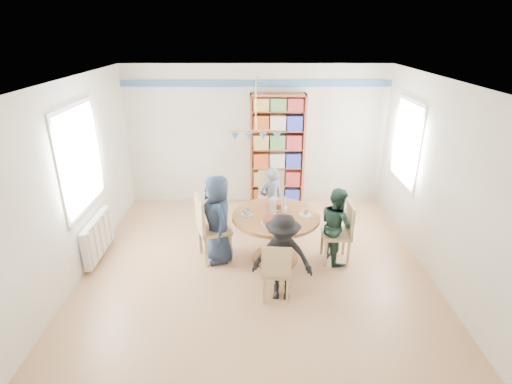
{
  "coord_description": "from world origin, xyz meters",
  "views": [
    {
      "loc": [
        -0.01,
        -5.05,
        3.32
      ],
      "look_at": [
        0.0,
        0.4,
        1.05
      ],
      "focal_mm": 28.0,
      "sensor_mm": 36.0,
      "label": 1
    }
  ],
  "objects_px": {
    "dining_table": "(276,227)",
    "chair_left": "(208,226)",
    "chair_near": "(276,269)",
    "chair_right": "(342,230)",
    "person_far": "(271,200)",
    "radiator": "(98,237)",
    "chair_far": "(271,198)",
    "person_near": "(282,258)",
    "bookshelf": "(277,152)",
    "person_right": "(337,225)",
    "person_left": "(218,219)"
  },
  "relations": [
    {
      "from": "chair_far",
      "to": "person_left",
      "type": "xyz_separation_m",
      "value": [
        -0.83,
        -1.06,
        0.12
      ]
    },
    {
      "from": "person_right",
      "to": "chair_left",
      "type": "bearing_deg",
      "value": 71.18
    },
    {
      "from": "person_near",
      "to": "bookshelf",
      "type": "bearing_deg",
      "value": 95.48
    },
    {
      "from": "person_left",
      "to": "chair_far",
      "type": "bearing_deg",
      "value": 123.19
    },
    {
      "from": "chair_right",
      "to": "chair_near",
      "type": "height_order",
      "value": "chair_right"
    },
    {
      "from": "chair_right",
      "to": "person_near",
      "type": "height_order",
      "value": "person_near"
    },
    {
      "from": "chair_left",
      "to": "chair_near",
      "type": "height_order",
      "value": "chair_left"
    },
    {
      "from": "bookshelf",
      "to": "person_far",
      "type": "bearing_deg",
      "value": -97.43
    },
    {
      "from": "chair_left",
      "to": "chair_far",
      "type": "height_order",
      "value": "chair_left"
    },
    {
      "from": "radiator",
      "to": "person_far",
      "type": "bearing_deg",
      "value": 17.24
    },
    {
      "from": "radiator",
      "to": "person_near",
      "type": "relative_size",
      "value": 0.83
    },
    {
      "from": "radiator",
      "to": "bookshelf",
      "type": "xyz_separation_m",
      "value": [
        2.83,
        2.04,
        0.73
      ]
    },
    {
      "from": "dining_table",
      "to": "chair_right",
      "type": "distance_m",
      "value": 0.98
    },
    {
      "from": "chair_near",
      "to": "chair_right",
      "type": "bearing_deg",
      "value": 43.29
    },
    {
      "from": "radiator",
      "to": "person_near",
      "type": "xyz_separation_m",
      "value": [
        2.75,
        -1.0,
        0.25
      ]
    },
    {
      "from": "dining_table",
      "to": "bookshelf",
      "type": "bearing_deg",
      "value": 86.86
    },
    {
      "from": "dining_table",
      "to": "chair_near",
      "type": "xyz_separation_m",
      "value": [
        -0.04,
        -0.99,
        -0.09
      ]
    },
    {
      "from": "dining_table",
      "to": "bookshelf",
      "type": "xyz_separation_m",
      "value": [
        0.12,
        2.1,
        0.52
      ]
    },
    {
      "from": "chair_near",
      "to": "chair_left",
      "type": "bearing_deg",
      "value": 134.2
    },
    {
      "from": "chair_left",
      "to": "chair_right",
      "type": "distance_m",
      "value": 1.99
    },
    {
      "from": "dining_table",
      "to": "person_left",
      "type": "height_order",
      "value": "person_left"
    },
    {
      "from": "dining_table",
      "to": "person_near",
      "type": "bearing_deg",
      "value": -87.55
    },
    {
      "from": "dining_table",
      "to": "chair_left",
      "type": "bearing_deg",
      "value": 179.7
    },
    {
      "from": "dining_table",
      "to": "person_far",
      "type": "relative_size",
      "value": 1.1
    },
    {
      "from": "chair_left",
      "to": "chair_far",
      "type": "bearing_deg",
      "value": 47.48
    },
    {
      "from": "radiator",
      "to": "dining_table",
      "type": "bearing_deg",
      "value": -1.28
    },
    {
      "from": "chair_near",
      "to": "person_left",
      "type": "bearing_deg",
      "value": 129.74
    },
    {
      "from": "person_near",
      "to": "person_right",
      "type": "bearing_deg",
      "value": 54.06
    },
    {
      "from": "radiator",
      "to": "chair_near",
      "type": "relative_size",
      "value": 1.19
    },
    {
      "from": "dining_table",
      "to": "chair_near",
      "type": "bearing_deg",
      "value": -92.18
    },
    {
      "from": "person_far",
      "to": "chair_far",
      "type": "bearing_deg",
      "value": -112.76
    },
    {
      "from": "radiator",
      "to": "chair_far",
      "type": "height_order",
      "value": "chair_far"
    },
    {
      "from": "radiator",
      "to": "person_near",
      "type": "distance_m",
      "value": 2.94
    },
    {
      "from": "person_right",
      "to": "chair_far",
      "type": "bearing_deg",
      "value": 22.9
    },
    {
      "from": "person_near",
      "to": "chair_far",
      "type": "bearing_deg",
      "value": 99.08
    },
    {
      "from": "chair_right",
      "to": "dining_table",
      "type": "bearing_deg",
      "value": 178.26
    },
    {
      "from": "radiator",
      "to": "person_right",
      "type": "bearing_deg",
      "value": -1.03
    },
    {
      "from": "dining_table",
      "to": "person_far",
      "type": "bearing_deg",
      "value": 92.77
    },
    {
      "from": "chair_left",
      "to": "person_left",
      "type": "xyz_separation_m",
      "value": [
        0.14,
        -0.0,
        0.11
      ]
    },
    {
      "from": "chair_near",
      "to": "person_near",
      "type": "bearing_deg",
      "value": 33.98
    },
    {
      "from": "chair_left",
      "to": "person_far",
      "type": "relative_size",
      "value": 0.88
    },
    {
      "from": "chair_left",
      "to": "person_near",
      "type": "height_order",
      "value": "person_near"
    },
    {
      "from": "dining_table",
      "to": "chair_far",
      "type": "relative_size",
      "value": 1.27
    },
    {
      "from": "radiator",
      "to": "dining_table",
      "type": "height_order",
      "value": "dining_table"
    },
    {
      "from": "dining_table",
      "to": "person_left",
      "type": "xyz_separation_m",
      "value": [
        -0.86,
        0.0,
        0.12
      ]
    },
    {
      "from": "chair_far",
      "to": "person_left",
      "type": "relative_size",
      "value": 0.75
    },
    {
      "from": "chair_far",
      "to": "person_right",
      "type": "height_order",
      "value": "person_right"
    },
    {
      "from": "bookshelf",
      "to": "dining_table",
      "type": "bearing_deg",
      "value": -93.14
    },
    {
      "from": "chair_left",
      "to": "chair_near",
      "type": "relative_size",
      "value": 1.23
    },
    {
      "from": "dining_table",
      "to": "person_near",
      "type": "xyz_separation_m",
      "value": [
        0.04,
        -0.94,
        0.04
      ]
    }
  ]
}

